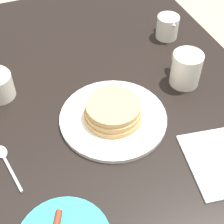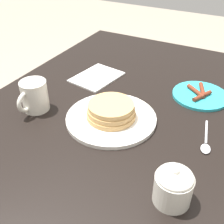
# 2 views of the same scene
# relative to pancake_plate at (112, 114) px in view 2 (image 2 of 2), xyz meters

# --- Properties ---
(dining_table) EXTENTS (1.38, 0.86, 0.75)m
(dining_table) POSITION_rel_pancake_plate_xyz_m (0.00, -0.01, -0.14)
(dining_table) COLOR black
(dining_table) RESTS_ON ground_plane
(pancake_plate) EXTENTS (0.27, 0.27, 0.06)m
(pancake_plate) POSITION_rel_pancake_plate_xyz_m (0.00, 0.00, 0.00)
(pancake_plate) COLOR white
(pancake_plate) RESTS_ON dining_table
(side_plate_bacon) EXTENTS (0.19, 0.19, 0.02)m
(side_plate_bacon) POSITION_rel_pancake_plate_xyz_m (-0.26, 0.21, -0.01)
(side_plate_bacon) COLOR #2DADBC
(side_plate_bacon) RESTS_ON dining_table
(coffee_mug) EXTENTS (0.12, 0.08, 0.10)m
(coffee_mug) POSITION_rel_pancake_plate_xyz_m (0.07, -0.24, 0.03)
(coffee_mug) COLOR silver
(coffee_mug) RESTS_ON dining_table
(sugar_bowl) EXTENTS (0.08, 0.08, 0.10)m
(sugar_bowl) POSITION_rel_pancake_plate_xyz_m (0.20, 0.25, 0.02)
(sugar_bowl) COLOR silver
(sugar_bowl) RESTS_ON dining_table
(napkin) EXTENTS (0.20, 0.17, 0.01)m
(napkin) POSITION_rel_pancake_plate_xyz_m (-0.21, -0.18, -0.02)
(napkin) COLOR white
(napkin) RESTS_ON dining_table
(spoon) EXTENTS (0.14, 0.04, 0.01)m
(spoon) POSITION_rel_pancake_plate_xyz_m (-0.02, 0.28, -0.02)
(spoon) COLOR silver
(spoon) RESTS_ON dining_table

